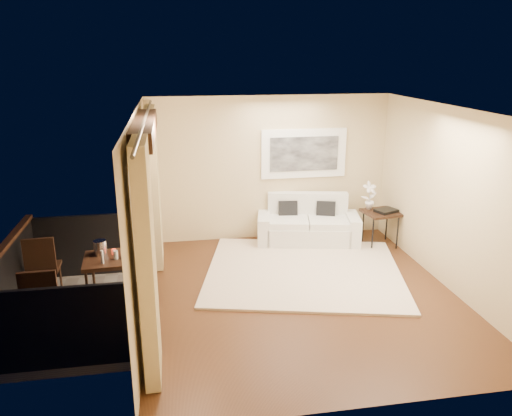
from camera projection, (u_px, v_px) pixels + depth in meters
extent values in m
plane|color=#4D2B16|center=(302.00, 295.00, 7.39)|extent=(5.00, 5.00, 0.00)
plane|color=white|center=(307.00, 110.00, 6.59)|extent=(5.00, 5.00, 0.00)
plane|color=#CBB688|center=(270.00, 169.00, 9.34)|extent=(4.50, 0.00, 4.50)
plane|color=#CBB688|center=(374.00, 287.00, 4.64)|extent=(4.50, 0.00, 4.50)
plane|color=#CBB688|center=(452.00, 200.00, 7.35)|extent=(0.00, 5.00, 5.00)
plane|color=#CBB688|center=(146.00, 182.00, 8.37)|extent=(0.00, 2.70, 2.70)
plane|color=#CBB688|center=(131.00, 275.00, 4.89)|extent=(0.00, 2.70, 2.70)
plane|color=#CBB688|center=(134.00, 126.00, 6.27)|extent=(0.00, 2.40, 2.40)
cube|color=black|center=(144.00, 128.00, 6.30)|extent=(0.28, 2.40, 0.22)
cube|color=#605B56|center=(81.00, 316.00, 6.91)|extent=(1.80, 2.60, 0.12)
cube|color=black|center=(9.00, 284.00, 6.60)|extent=(0.06, 2.60, 1.00)
cube|color=black|center=(90.00, 245.00, 7.93)|extent=(1.80, 0.06, 1.00)
cube|color=black|center=(57.00, 328.00, 5.55)|extent=(1.80, 0.06, 1.00)
cube|color=black|center=(3.00, 248.00, 6.45)|extent=(0.10, 2.60, 0.06)
cube|color=#CBB77D|center=(154.00, 188.00, 8.12)|extent=(0.16, 0.75, 2.62)
cube|color=#CBB77D|center=(147.00, 264.00, 5.20)|extent=(0.16, 0.75, 2.62)
cylinder|color=#4C473F|center=(145.00, 119.00, 6.27)|extent=(0.04, 4.80, 0.04)
cube|color=white|center=(304.00, 153.00, 9.34)|extent=(1.62, 0.05, 0.92)
cube|color=black|center=(304.00, 154.00, 9.30)|extent=(1.30, 0.02, 0.64)
cube|color=beige|center=(304.00, 271.00, 8.13)|extent=(3.65, 3.35, 0.04)
cube|color=silver|center=(308.00, 233.00, 9.34)|extent=(1.64, 1.08, 0.37)
cube|color=silver|center=(307.00, 211.00, 9.53)|extent=(1.52, 0.49, 0.73)
cube|color=silver|center=(264.00, 229.00, 9.34)|extent=(0.37, 0.83, 0.55)
cube|color=silver|center=(352.00, 229.00, 9.29)|extent=(0.37, 0.83, 0.55)
cube|color=silver|center=(289.00, 221.00, 9.25)|extent=(0.84, 0.84, 0.12)
cube|color=silver|center=(328.00, 222.00, 9.23)|extent=(0.84, 0.84, 0.12)
cube|color=black|center=(288.00, 210.00, 9.40)|extent=(0.37, 0.20, 0.36)
cube|color=black|center=(326.00, 210.00, 9.38)|extent=(0.39, 0.27, 0.36)
cube|color=black|center=(381.00, 213.00, 9.12)|extent=(0.67, 0.67, 0.04)
cylinder|color=black|center=(373.00, 235.00, 8.96)|extent=(0.03, 0.03, 0.60)
cylinder|color=black|center=(397.00, 233.00, 9.04)|extent=(0.03, 0.03, 0.60)
cylinder|color=black|center=(363.00, 226.00, 9.41)|extent=(0.03, 0.03, 0.60)
cylinder|color=black|center=(387.00, 224.00, 9.48)|extent=(0.03, 0.03, 0.60)
cube|color=black|center=(386.00, 211.00, 9.09)|extent=(0.46, 0.40, 0.05)
imported|color=white|center=(370.00, 196.00, 9.17)|extent=(0.30, 0.23, 0.53)
cube|color=black|center=(109.00, 259.00, 6.74)|extent=(0.71, 0.71, 0.05)
cylinder|color=black|center=(88.00, 297.00, 6.56)|extent=(0.04, 0.04, 0.73)
cylinder|color=black|center=(130.00, 293.00, 6.65)|extent=(0.04, 0.04, 0.73)
cylinder|color=black|center=(94.00, 279.00, 7.07)|extent=(0.04, 0.04, 0.73)
cylinder|color=black|center=(133.00, 276.00, 7.15)|extent=(0.04, 0.04, 0.73)
cube|color=black|center=(44.00, 268.00, 7.21)|extent=(0.44, 0.44, 0.05)
cube|color=black|center=(40.00, 257.00, 6.96)|extent=(0.42, 0.07, 0.55)
cylinder|color=black|center=(61.00, 277.00, 7.48)|extent=(0.03, 0.03, 0.43)
cylinder|color=black|center=(36.00, 279.00, 7.41)|extent=(0.03, 0.03, 0.43)
cylinder|color=black|center=(57.00, 287.00, 7.16)|extent=(0.03, 0.03, 0.43)
cylinder|color=black|center=(31.00, 289.00, 7.09)|extent=(0.03, 0.03, 0.43)
cube|color=black|center=(38.00, 321.00, 5.77)|extent=(0.44, 0.44, 0.05)
cube|color=black|center=(39.00, 293.00, 5.87)|extent=(0.43, 0.06, 0.57)
cylinder|color=black|center=(21.00, 349.00, 5.64)|extent=(0.03, 0.03, 0.44)
cylinder|color=black|center=(53.00, 346.00, 5.71)|extent=(0.03, 0.03, 0.44)
cylinder|color=black|center=(28.00, 333.00, 5.97)|extent=(0.03, 0.03, 0.44)
cylinder|color=black|center=(59.00, 330.00, 6.03)|extent=(0.03, 0.03, 0.44)
cylinder|color=silver|center=(100.00, 247.00, 6.81)|extent=(0.18, 0.18, 0.20)
cylinder|color=red|center=(114.00, 252.00, 6.84)|extent=(0.06, 0.06, 0.07)
cylinder|color=white|center=(102.00, 257.00, 6.52)|extent=(0.04, 0.04, 0.18)
cylinder|color=silver|center=(116.00, 255.00, 6.67)|extent=(0.06, 0.06, 0.12)
cylinder|color=white|center=(123.00, 253.00, 6.72)|extent=(0.06, 0.06, 0.12)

